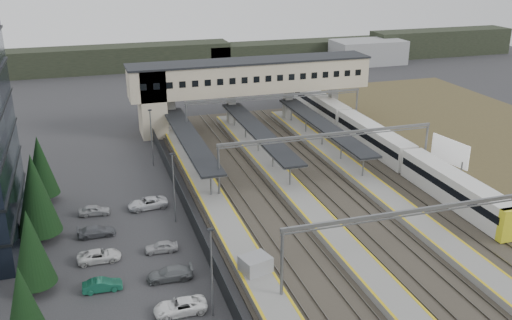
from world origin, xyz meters
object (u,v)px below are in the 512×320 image
object	(u,v)px
footbridge	(235,81)
billboard	(450,153)
relay_cabin_far	(256,268)
train	(375,139)

from	to	relation	value
footbridge	billboard	world-z (taller)	footbridge
relay_cabin_far	footbridge	world-z (taller)	footbridge
relay_cabin_far	train	world-z (taller)	train
billboard	train	bearing A→B (deg)	108.23
footbridge	train	world-z (taller)	footbridge
relay_cabin_far	train	distance (m)	38.65
relay_cabin_far	footbridge	bearing A→B (deg)	76.84
relay_cabin_far	footbridge	size ratio (longest dim) A/B	0.08
relay_cabin_far	footbridge	xyz separation A→B (m)	(10.71, 45.82, 6.75)
billboard	relay_cabin_far	bearing A→B (deg)	-153.63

